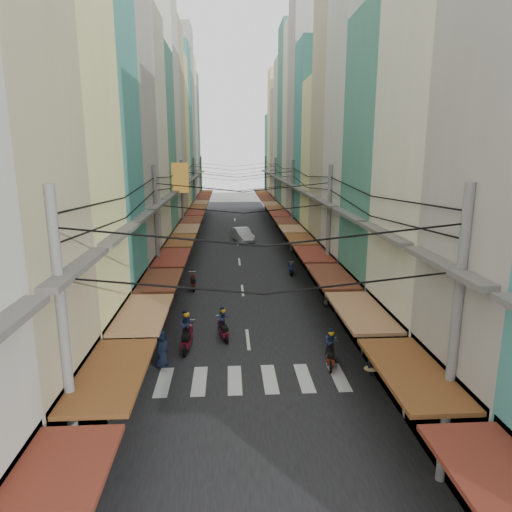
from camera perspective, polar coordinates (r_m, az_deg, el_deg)
name	(u,v)px	position (r m, az deg, el deg)	size (l,w,h in m)	color
ground	(246,324)	(24.32, -1.23, -8.55)	(160.00, 160.00, 0.00)	slate
road	(238,247)	(43.54, -2.29, 1.13)	(10.00, 80.00, 0.02)	black
sidewalk_left	(169,248)	(43.89, -10.81, 1.03)	(3.00, 80.00, 0.06)	gray
sidewalk_right	(305,246)	(44.15, 6.17, 1.25)	(3.00, 80.00, 0.06)	gray
crosswalk	(252,379)	(18.86, -0.47, -15.16)	(7.55, 2.40, 0.01)	silver
building_row_left	(141,141)	(39.82, -14.13, 13.80)	(7.80, 67.67, 23.70)	beige
building_row_right	(332,145)	(40.04, 9.43, 13.48)	(7.80, 68.98, 22.59)	teal
utility_poles	(238,181)	(37.71, -2.21, 9.40)	(10.20, 66.13, 8.20)	slate
white_car	(242,241)	(46.37, -1.72, 1.85)	(4.85, 1.90, 1.71)	silver
bicycle	(338,307)	(27.30, 10.24, -6.32)	(0.67, 1.78, 1.23)	black
moving_scooters	(239,320)	(23.52, -2.08, -7.96)	(7.28, 16.72, 1.92)	black
parked_scooters	(343,349)	(20.70, 10.78, -11.38)	(12.37, 16.03, 0.94)	black
pedestrians	(165,299)	(25.63, -11.36, -5.27)	(13.02, 14.49, 2.08)	black
market_umbrella	(391,292)	(23.26, 16.47, -4.28)	(2.40, 2.40, 2.53)	#B2B2B7
traffic_sign	(366,308)	(20.91, 13.64, -6.35)	(0.10, 0.64, 2.92)	slate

